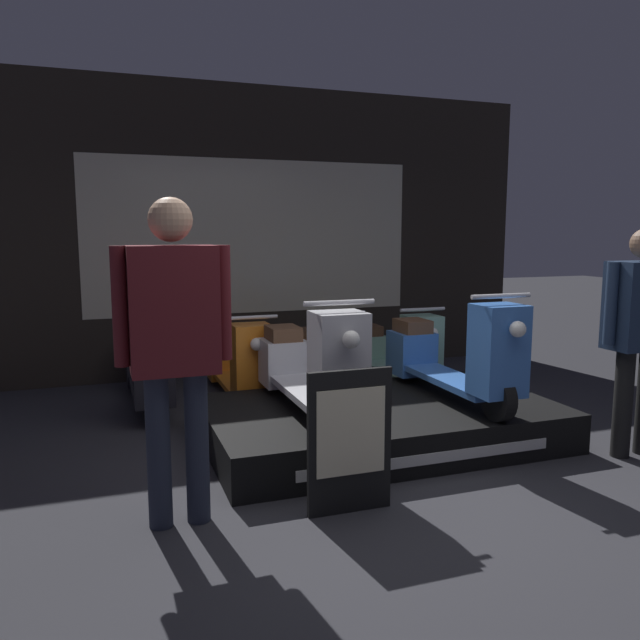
{
  "coord_description": "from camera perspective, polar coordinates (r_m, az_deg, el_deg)",
  "views": [
    {
      "loc": [
        -1.64,
        -3.22,
        1.62
      ],
      "look_at": [
        0.14,
        1.82,
        0.85
      ],
      "focal_mm": 35.0,
      "sensor_mm": 36.0,
      "label": 1
    }
  ],
  "objects": [
    {
      "name": "scooter_display_right",
      "position": [
        5.01,
        12.02,
        -3.26
      ],
      "size": [
        0.47,
        1.71,
        0.89
      ],
      "color": "black",
      "rests_on": "display_platform"
    },
    {
      "name": "ground_plane",
      "position": [
        3.96,
        7.16,
        -16.03
      ],
      "size": [
        30.0,
        30.0,
        0.0
      ],
      "primitive_type": "plane",
      "color": "#2D2D33"
    },
    {
      "name": "scooter_backrow_2",
      "position": [
        6.28,
        -0.07,
        -3.54
      ],
      "size": [
        0.47,
        1.71,
        0.89
      ],
      "color": "black",
      "rests_on": "ground_plane"
    },
    {
      "name": "scooter_backrow_0",
      "position": [
        5.95,
        -15.42,
        -4.5
      ],
      "size": [
        0.47,
        1.71,
        0.89
      ],
      "color": "black",
      "rests_on": "ground_plane"
    },
    {
      "name": "person_right_browsing",
      "position": [
        4.96,
        27.24,
        -0.16
      ],
      "size": [
        0.63,
        0.26,
        1.64
      ],
      "color": "black",
      "rests_on": "ground_plane"
    },
    {
      "name": "price_sign_board",
      "position": [
        3.63,
        2.74,
        -10.99
      ],
      "size": [
        0.51,
        0.04,
        0.84
      ],
      "color": "black",
      "rests_on": "ground_plane"
    },
    {
      "name": "scooter_display_left",
      "position": [
        4.51,
        -1.0,
        -4.33
      ],
      "size": [
        0.47,
        1.71,
        0.89
      ],
      "color": "black",
      "rests_on": "display_platform"
    },
    {
      "name": "scooter_backrow_1",
      "position": [
        6.06,
        -7.53,
        -4.04
      ],
      "size": [
        0.47,
        1.71,
        0.89
      ],
      "color": "black",
      "rests_on": "ground_plane"
    },
    {
      "name": "display_platform",
      "position": [
        4.9,
        5.54,
        -9.34
      ],
      "size": [
        2.64,
        1.55,
        0.3
      ],
      "color": "black",
      "rests_on": "ground_plane"
    },
    {
      "name": "scooter_backrow_3",
      "position": [
        6.6,
        6.77,
        -3.03
      ],
      "size": [
        0.47,
        1.71,
        0.89
      ],
      "color": "black",
      "rests_on": "ground_plane"
    },
    {
      "name": "person_left_browsing",
      "position": [
        3.42,
        -13.19,
        -1.15
      ],
      "size": [
        0.62,
        0.26,
        1.79
      ],
      "color": "#232838",
      "rests_on": "ground_plane"
    },
    {
      "name": "shop_wall_back",
      "position": [
        7.11,
        -6.18,
        7.96
      ],
      "size": [
        6.67,
        0.09,
        3.2
      ],
      "color": "#28231E",
      "rests_on": "ground_plane"
    }
  ]
}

